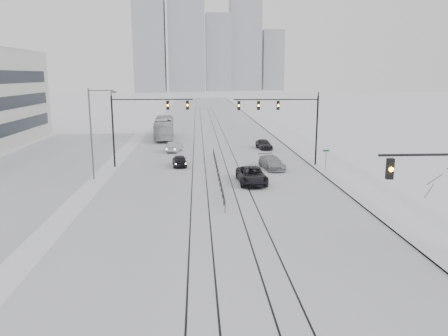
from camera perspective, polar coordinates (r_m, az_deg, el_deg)
road at (r=74.25m, az=-1.92°, el=4.11°), size 22.00×260.00×0.02m
sidewalk_east at (r=75.82m, az=8.36°, el=4.20°), size 5.00×260.00×0.16m
curb at (r=75.36m, az=6.53°, el=4.19°), size 0.10×260.00×0.12m
parking_strip at (r=52.74m, az=-23.36°, el=-0.16°), size 14.00×60.00×0.03m
tram_rails at (r=54.52m, az=-1.32°, el=1.22°), size 5.30×180.00×0.01m
skyline at (r=287.94m, az=-2.18°, el=16.10°), size 96.00×48.00×72.00m
traffic_mast_ne at (r=49.76m, az=8.36°, el=6.73°), size 9.60×0.37×8.00m
traffic_mast_nw at (r=50.15m, az=-11.01°, el=6.46°), size 9.10×0.37×8.00m
street_light_west at (r=44.97m, az=-16.64°, el=5.10°), size 2.73×0.25×9.00m
median_fence at (r=44.63m, az=-0.83°, el=-0.55°), size 0.06×24.00×1.00m
street_sign at (r=48.34m, az=13.17°, el=1.41°), size 0.70×0.06×2.40m
sedan_sb_inner at (r=50.24m, az=-5.82°, el=0.97°), size 1.95×4.05×1.33m
sedan_sb_outer at (r=59.96m, az=-6.47°, el=2.78°), size 2.29×4.39×1.38m
sedan_nb_front at (r=42.10m, az=3.64°, el=-0.99°), size 2.75×5.67×1.55m
sedan_nb_right at (r=48.83m, az=6.26°, el=0.70°), size 2.80×5.19×1.43m
sedan_nb_far at (r=61.98m, az=5.24°, el=3.12°), size 2.25×4.30×1.40m
box_truck at (r=72.61m, az=-7.82°, el=5.18°), size 3.48×12.50×3.45m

